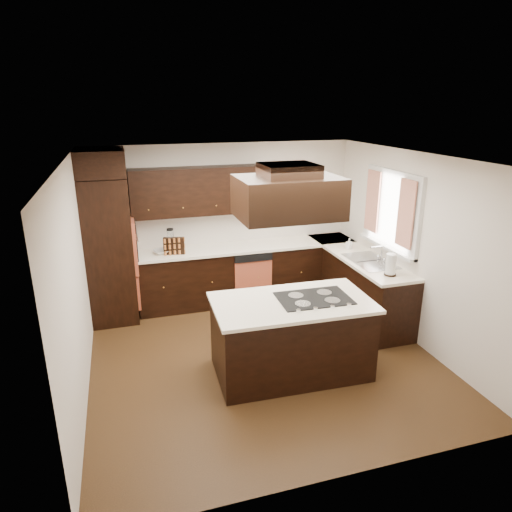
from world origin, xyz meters
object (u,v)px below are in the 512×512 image
(island, at_px, (291,338))
(range_hood, at_px, (288,197))
(spice_rack, at_px, (174,246))
(oven_column, at_px, (110,250))

(island, bearing_deg, range_hood, -132.09)
(spice_rack, bearing_deg, oven_column, -166.70)
(island, height_order, range_hood, range_hood)
(oven_column, relative_size, spice_rack, 6.85)
(range_hood, bearing_deg, oven_column, 129.74)
(oven_column, height_order, range_hood, range_hood)
(oven_column, xyz_separation_m, island, (2.00, -2.12, -0.62))
(island, bearing_deg, oven_column, 135.29)
(oven_column, height_order, spice_rack, oven_column)
(range_hood, bearing_deg, island, 45.91)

